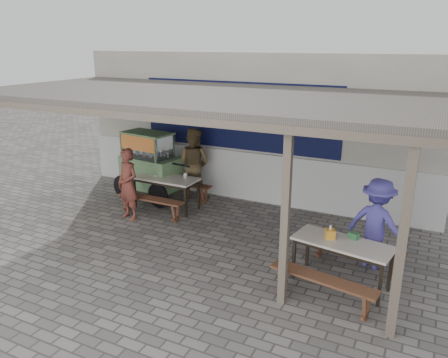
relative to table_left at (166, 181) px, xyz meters
name	(u,v)px	position (x,y,z in m)	size (l,w,h in m)	color
ground	(180,246)	(1.35, -1.59, -0.67)	(60.00, 60.00, 0.00)	slate
back_wall	(254,126)	(1.35, 1.99, 1.05)	(9.00, 1.28, 3.50)	beige
warung_roof	(202,98)	(1.37, -0.69, 2.04)	(9.00, 4.21, 2.81)	#58524C
table_left	(166,181)	(0.00, 0.00, 0.00)	(1.52, 0.69, 0.75)	beige
bench_left_street	(151,202)	(-0.01, -0.62, -0.33)	(1.62, 0.29, 0.45)	brown
bench_left_wall	(181,187)	(0.01, 0.62, -0.33)	(1.62, 0.29, 0.45)	brown
table_right	(342,246)	(4.37, -1.60, 0.00)	(1.60, 0.87, 0.75)	beige
bench_right_street	(323,284)	(4.25, -2.29, -0.33)	(1.64, 0.54, 0.45)	brown
bench_right_wall	(356,249)	(4.48, -0.91, -0.33)	(1.64, 0.54, 0.45)	brown
vendor_cart	(149,163)	(-0.73, 0.39, 0.23)	(2.14, 1.00, 1.66)	#719563
patron_street_side	(128,184)	(-0.38, -0.88, 0.12)	(0.57, 0.38, 1.58)	brown
patron_wall_side	(193,164)	(0.21, 0.90, 0.21)	(0.86, 0.67, 1.77)	brown
patron_right_table	(377,224)	(4.74, -0.72, 0.12)	(1.02, 0.59, 1.58)	#5148B0
tissue_box	(330,234)	(4.15, -1.56, 0.15)	(0.15, 0.15, 0.15)	orange
donation_box	(354,236)	(4.49, -1.41, 0.13)	(0.15, 0.10, 0.10)	#306D3C
condiment_jar	(185,175)	(0.39, 0.22, 0.13)	(0.09, 0.09, 0.10)	silver
condiment_bowl	(157,175)	(-0.26, 0.03, 0.10)	(0.20, 0.20, 0.05)	white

